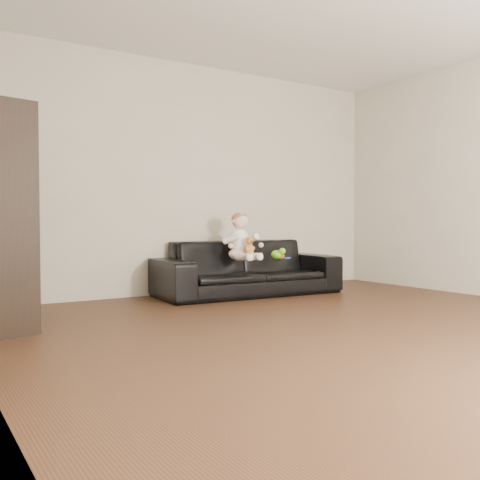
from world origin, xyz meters
TOP-DOWN VIEW (x-y plane):
  - floor at (0.00, 0.00)m, footprint 5.50×5.50m
  - wall_back at (0.00, 2.75)m, footprint 5.00×0.00m
  - sofa at (0.40, 2.25)m, footprint 2.09×0.91m
  - baby at (0.23, 2.14)m, footprint 0.40×0.47m
  - teddy_bear at (0.24, 1.98)m, footprint 0.14×0.13m
  - toy_green at (0.67, 2.08)m, footprint 0.13×0.15m
  - toy_rattle at (0.72, 2.07)m, footprint 0.10×0.10m
  - toy_blue_disc at (0.85, 2.13)m, footprint 0.11×0.11m

SIDE VIEW (x-z plane):
  - floor at x=0.00m, z-range 0.00..0.00m
  - sofa at x=0.40m, z-range 0.00..0.60m
  - toy_blue_disc at x=0.85m, z-range 0.39..0.41m
  - toy_rattle at x=0.72m, z-range 0.39..0.47m
  - toy_green at x=0.67m, z-range 0.39..0.50m
  - teddy_bear at x=0.24m, z-range 0.46..0.65m
  - baby at x=0.23m, z-range 0.36..0.88m
  - wall_back at x=0.00m, z-range -1.20..3.80m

